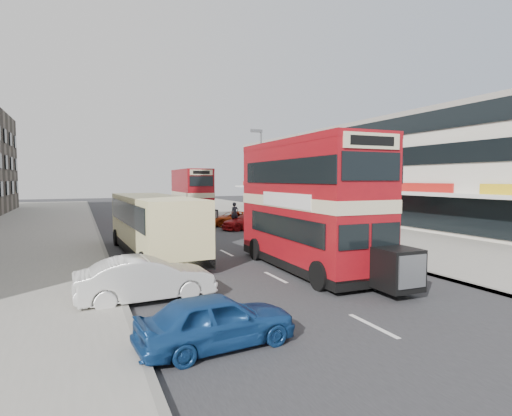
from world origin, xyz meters
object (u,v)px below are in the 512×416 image
car_right_b (232,219)px  cyclist (235,219)px  bus_second (192,195)px  car_left_front (146,279)px  car_right_a (250,221)px  car_right_c (198,209)px  bus_main (308,204)px  pedestrian_near (309,218)px  street_lamp (260,170)px  car_left_near (217,320)px  coach (153,223)px

car_right_b → cyclist: 2.13m
bus_second → car_right_b: bearing=120.2°
car_left_front → car_right_a: size_ratio=0.96×
car_right_a → car_right_c: car_right_a is taller
bus_main → car_right_a: 14.81m
car_right_b → car_right_c: car_right_b is taller
bus_second → pedestrian_near: 12.45m
bus_main → pedestrian_near: bearing=-120.0°
car_right_c → street_lamp: bearing=-1.6°
pedestrian_near → car_right_a: bearing=-73.7°
car_left_front → bus_main: bearing=-78.1°
pedestrian_near → bus_main: bearing=25.7°
car_left_near → car_right_c: 37.76m
car_right_b → pedestrian_near: bearing=35.6°
street_lamp → cyclist: street_lamp is taller
car_left_near → cyclist: cyclist is taller
street_lamp → car_right_c: size_ratio=2.35×
street_lamp → pedestrian_near: 5.92m
coach → car_right_c: coach is taller
cyclist → car_left_near: bearing=-114.2°
bus_second → cyclist: bearing=107.7°
car_right_b → cyclist: cyclist is taller
street_lamp → car_right_c: street_lamp is taller
bus_second → car_right_b: bus_second is taller
bus_second → coach: (-6.17, -15.65, -0.80)m
bus_second → car_right_a: 8.23m
car_left_near → bus_main: bearing=-50.4°
bus_main → car_right_c: (3.35, 30.13, -2.32)m
car_right_b → bus_main: bearing=-6.4°
car_left_near → car_right_b: bearing=-26.7°
street_lamp → bus_second: size_ratio=0.93×
car_right_a → car_left_front: bearing=-35.7°
car_left_front → car_right_a: car_left_front is taller
street_lamp → coach: (-10.27, -9.07, -3.06)m
street_lamp → car_right_a: street_lamp is taller
bus_main → bus_second: 21.82m
street_lamp → car_right_c: (-1.18, 14.89, -4.20)m
car_right_c → cyclist: 14.86m
street_lamp → car_left_near: street_lamp is taller
bus_main → car_left_near: bus_main is taller
pedestrian_near → coach: bearing=-11.2°
car_left_near → car_right_c: (9.71, 36.49, -0.07)m
car_left_near → car_right_c: bearing=-20.3°
bus_second → car_left_front: (-7.77, -23.71, -1.79)m
car_right_c → bus_second: bearing=-25.5°
bus_second → street_lamp: bearing=123.6°
street_lamp → coach: size_ratio=0.73×
bus_second → pedestrian_near: (6.36, -10.61, -1.44)m
car_right_a → bus_second: bearing=-162.4°
coach → bus_second: bearing=65.7°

